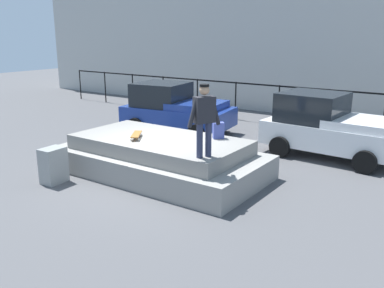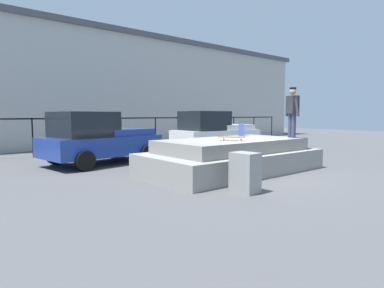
{
  "view_description": "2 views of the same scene",
  "coord_description": "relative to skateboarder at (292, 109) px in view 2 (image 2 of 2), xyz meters",
  "views": [
    {
      "loc": [
        6.74,
        -7.89,
        3.71
      ],
      "look_at": [
        0.2,
        1.51,
        0.63
      ],
      "focal_mm": 39.23,
      "sensor_mm": 36.0,
      "label": 1
    },
    {
      "loc": [
        -7.31,
        -6.41,
        1.75
      ],
      "look_at": [
        -0.55,
        1.81,
        0.78
      ],
      "focal_mm": 30.11,
      "sensor_mm": 36.0,
      "label": 2
    }
  ],
  "objects": [
    {
      "name": "car_blue_pickup_near",
      "position": [
        -4.5,
        4.87,
        -1.02
      ],
      "size": [
        4.26,
        2.66,
        1.85
      ],
      "color": "navy",
      "rests_on": "ground_plane"
    },
    {
      "name": "ground_plane",
      "position": [
        -1.84,
        0.39,
        -1.94
      ],
      "size": [
        60.0,
        60.0,
        0.0
      ],
      "primitive_type": "plane",
      "color": "#4C4C4F"
    },
    {
      "name": "car_white_pickup_mid",
      "position": [
        1.24,
        5.03,
        -1.0
      ],
      "size": [
        4.14,
        2.34,
        1.91
      ],
      "color": "white",
      "rests_on": "ground_plane"
    },
    {
      "name": "skateboarder",
      "position": [
        0.0,
        0.0,
        0.0
      ],
      "size": [
        0.46,
        0.77,
        1.62
      ],
      "color": "#2D334C",
      "rests_on": "concrete_ledge"
    },
    {
      "name": "concrete_ledge",
      "position": [
        -1.93,
        0.81,
        -1.48
      ],
      "size": [
        5.57,
        2.9,
        1.0
      ],
      "color": "gray",
      "rests_on": "ground_plane"
    },
    {
      "name": "utility_box",
      "position": [
        -3.7,
        -1.26,
        -1.48
      ],
      "size": [
        0.47,
        0.62,
        0.91
      ],
      "primitive_type": "cube",
      "rotation": [
        0.0,
        0.0,
        0.04
      ],
      "color": "gray",
      "rests_on": "ground_plane"
    },
    {
      "name": "backpack",
      "position": [
        -0.62,
        1.63,
        -0.72
      ],
      "size": [
        0.34,
        0.34,
        0.43
      ],
      "primitive_type": "cube",
      "rotation": [
        0.0,
        0.0,
        3.88
      ],
      "color": "#3F4C99",
      "rests_on": "concrete_ledge"
    },
    {
      "name": "warehouse_building",
      "position": [
        -1.84,
        13.81,
        1.38
      ],
      "size": [
        34.36,
        6.59,
        6.61
      ],
      "color": "#B2B2AD",
      "rests_on": "ground_plane"
    },
    {
      "name": "skateboard",
      "position": [
        -2.39,
        0.41,
        -0.83
      ],
      "size": [
        0.6,
        0.75,
        0.12
      ],
      "color": "brown",
      "rests_on": "concrete_ledge"
    },
    {
      "name": "fence_row",
      "position": [
        -1.84,
        8.36,
        -0.79
      ],
      "size": [
        24.06,
        0.06,
        1.62
      ],
      "color": "black",
      "rests_on": "ground_plane"
    }
  ]
}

